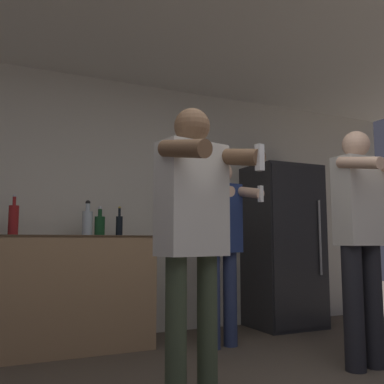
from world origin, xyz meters
name	(u,v)px	position (x,y,z in m)	size (l,w,h in m)	color
wall_back	(124,205)	(0.00, 2.93, 1.27)	(7.00, 0.06, 2.55)	beige
ceiling_slab	(182,13)	(0.00, 1.45, 2.57)	(7.00, 3.42, 0.05)	silver
refrigerator	(283,245)	(1.70, 2.59, 0.87)	(0.72, 0.65, 1.74)	#262628
counter	(61,292)	(-0.63, 2.58, 0.48)	(1.54, 0.66, 0.97)	#997551
bottle_red_label	(87,221)	(-0.43, 2.58, 1.09)	(0.09, 0.09, 0.31)	silver
bottle_tall_gin	(13,219)	(-1.04, 2.58, 1.10)	(0.08, 0.08, 0.34)	maroon
bottle_amber_bourbon	(119,225)	(-0.14, 2.58, 1.06)	(0.06, 0.06, 0.27)	black
bottle_green_wine	(100,224)	(-0.32, 2.58, 1.06)	(0.09, 0.09, 0.27)	#194723
person_woman_foreground	(193,222)	(-0.18, 0.86, 1.02)	(0.52, 0.53, 1.66)	#38422D
person_man_side	(361,234)	(1.29, 1.09, 0.97)	(0.42, 0.47, 1.75)	black
person_spectator_back	(222,235)	(0.67, 2.08, 0.97)	(0.46, 0.51, 1.64)	navy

